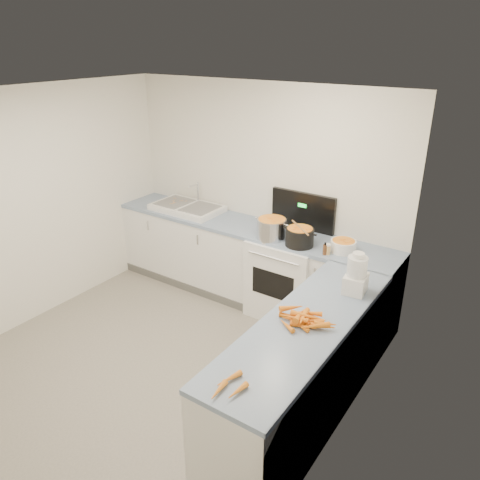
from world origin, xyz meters
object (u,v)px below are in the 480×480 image
Objects in this scene: mixing_bowl at (343,246)px; extract_bottle at (325,250)px; steel_pot at (272,229)px; spice_jar at (328,250)px; black_pot at (300,238)px; stove at (288,275)px; food_processor at (356,275)px; sink at (187,208)px.

extract_bottle is at bearing -124.73° from mixing_bowl.
steel_pot reaches higher than spice_jar.
steel_pot is 3.11× the size of extract_bottle.
black_pot reaches higher than mixing_bowl.
stove is 3.76× the size of food_processor.
sink is 1.65m from black_pot.
stove reaches higher than extract_bottle.
spice_jar is (0.67, -0.04, -0.05)m from steel_pot.
steel_pot is 3.43× the size of spice_jar.
steel_pot is 0.89× the size of food_processor.
sink reaches higher than mixing_bowl.
stove is at bearing 158.00° from extract_bottle.
stove reaches higher than mixing_bowl.
black_pot is 1.14× the size of mixing_bowl.
black_pot is 2.82× the size of extract_bottle.
black_pot is 0.81× the size of food_processor.
steel_pot is 0.34m from black_pot.
stove is 0.76m from spice_jar.
black_pot reaches higher than spice_jar.
spice_jar is at bearing -5.64° from sink.
black_pot is at bearing 174.27° from spice_jar.
food_processor reaches higher than sink.
black_pot is at bearing -5.62° from sink.
spice_jar is at bearing 132.03° from food_processor.
mixing_bowl is at bearing -2.90° from stove.
black_pot is 0.34m from spice_jar.
stove is at bearing -0.62° from sink.
sink is at bearing 174.38° from black_pot.
steel_pot is at bearing 152.90° from food_processor.
extract_bottle is 1.10× the size of spice_jar.
sink is 9.17× the size of spice_jar.
mixing_bowl is at bearing 55.95° from spice_jar.
spice_jar is (0.02, 0.02, -0.00)m from extract_bottle.
stove reaches higher than sink.
extract_bottle is at bearing -22.00° from stove.
black_pot is (1.64, -0.16, 0.05)m from sink.
steel_pot is at bearing -172.23° from mixing_bowl.
black_pot is (0.19, -0.15, 0.55)m from stove.
black_pot is 0.32m from extract_bottle.
steel_pot is (1.30, -0.15, 0.06)m from sink.
stove is at bearing 177.10° from mixing_bowl.
mixing_bowl reaches higher than spice_jar.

